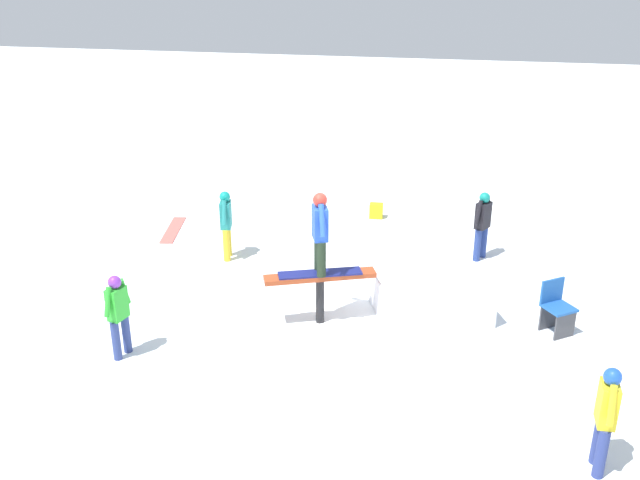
{
  "coord_description": "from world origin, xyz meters",
  "views": [
    {
      "loc": [
        -2.05,
        10.27,
        5.85
      ],
      "look_at": [
        0.0,
        0.0,
        1.48
      ],
      "focal_mm": 40.0,
      "sensor_mm": 36.0,
      "label": 1
    }
  ],
  "objects_px": {
    "bystander_black": "(482,222)",
    "loose_snowboard_coral": "(173,230)",
    "main_rider_on_rail": "(320,234)",
    "bystander_yellow": "(606,414)",
    "rail_feature": "(320,283)",
    "bystander_green": "(118,312)",
    "folding_chair": "(556,309)",
    "backpack_on_snow": "(376,211)",
    "bystander_teal": "(226,221)"
  },
  "relations": [
    {
      "from": "main_rider_on_rail",
      "to": "folding_chair",
      "type": "height_order",
      "value": "main_rider_on_rail"
    },
    {
      "from": "rail_feature",
      "to": "main_rider_on_rail",
      "type": "distance_m",
      "value": 0.86
    },
    {
      "from": "main_rider_on_rail",
      "to": "bystander_teal",
      "type": "height_order",
      "value": "main_rider_on_rail"
    },
    {
      "from": "bystander_yellow",
      "to": "loose_snowboard_coral",
      "type": "height_order",
      "value": "bystander_yellow"
    },
    {
      "from": "bystander_teal",
      "to": "backpack_on_snow",
      "type": "distance_m",
      "value": 3.93
    },
    {
      "from": "rail_feature",
      "to": "backpack_on_snow",
      "type": "relative_size",
      "value": 5.32
    },
    {
      "from": "bystander_black",
      "to": "bystander_green",
      "type": "distance_m",
      "value": 7.21
    },
    {
      "from": "bystander_green",
      "to": "folding_chair",
      "type": "relative_size",
      "value": 1.53
    },
    {
      "from": "main_rider_on_rail",
      "to": "bystander_yellow",
      "type": "relative_size",
      "value": 0.99
    },
    {
      "from": "main_rider_on_rail",
      "to": "bystander_green",
      "type": "distance_m",
      "value": 3.31
    },
    {
      "from": "bystander_green",
      "to": "backpack_on_snow",
      "type": "distance_m",
      "value": 7.37
    },
    {
      "from": "bystander_black",
      "to": "loose_snowboard_coral",
      "type": "height_order",
      "value": "bystander_black"
    },
    {
      "from": "bystander_yellow",
      "to": "backpack_on_snow",
      "type": "height_order",
      "value": "bystander_yellow"
    },
    {
      "from": "bystander_black",
      "to": "bystander_yellow",
      "type": "distance_m",
      "value": 6.21
    },
    {
      "from": "loose_snowboard_coral",
      "to": "bystander_yellow",
      "type": "bearing_deg",
      "value": 41.2
    },
    {
      "from": "bystander_green",
      "to": "loose_snowboard_coral",
      "type": "height_order",
      "value": "bystander_green"
    },
    {
      "from": "bystander_yellow",
      "to": "rail_feature",
      "type": "bearing_deg",
      "value": 54.85
    },
    {
      "from": "rail_feature",
      "to": "bystander_teal",
      "type": "relative_size",
      "value": 1.29
    },
    {
      "from": "bystander_yellow",
      "to": "bystander_teal",
      "type": "bearing_deg",
      "value": 52.0
    },
    {
      "from": "bystander_black",
      "to": "main_rider_on_rail",
      "type": "bearing_deg",
      "value": -10.7
    },
    {
      "from": "bystander_green",
      "to": "loose_snowboard_coral",
      "type": "relative_size",
      "value": 0.88
    },
    {
      "from": "bystander_yellow",
      "to": "bystander_black",
      "type": "bearing_deg",
      "value": 13.43
    },
    {
      "from": "bystander_black",
      "to": "loose_snowboard_coral",
      "type": "distance_m",
      "value": 6.66
    },
    {
      "from": "bystander_teal",
      "to": "loose_snowboard_coral",
      "type": "xyz_separation_m",
      "value": [
        1.66,
        -1.19,
        -0.78
      ]
    },
    {
      "from": "loose_snowboard_coral",
      "to": "bystander_black",
      "type": "bearing_deg",
      "value": 77.59
    },
    {
      "from": "main_rider_on_rail",
      "to": "bystander_black",
      "type": "distance_m",
      "value": 4.19
    },
    {
      "from": "rail_feature",
      "to": "loose_snowboard_coral",
      "type": "xyz_separation_m",
      "value": [
        3.98,
        -3.39,
        -0.71
      ]
    },
    {
      "from": "main_rider_on_rail",
      "to": "bystander_black",
      "type": "relative_size",
      "value": 1.0
    },
    {
      "from": "backpack_on_snow",
      "to": "bystander_teal",
      "type": "bearing_deg",
      "value": -135.02
    },
    {
      "from": "main_rider_on_rail",
      "to": "bystander_teal",
      "type": "distance_m",
      "value": 3.3
    },
    {
      "from": "loose_snowboard_coral",
      "to": "backpack_on_snow",
      "type": "xyz_separation_m",
      "value": [
        -4.29,
        -1.66,
        0.16
      ]
    },
    {
      "from": "bystander_yellow",
      "to": "bystander_teal",
      "type": "distance_m",
      "value": 8.1
    },
    {
      "from": "rail_feature",
      "to": "folding_chair",
      "type": "distance_m",
      "value": 3.83
    },
    {
      "from": "loose_snowboard_coral",
      "to": "backpack_on_snow",
      "type": "distance_m",
      "value": 4.61
    },
    {
      "from": "main_rider_on_rail",
      "to": "bystander_black",
      "type": "height_order",
      "value": "main_rider_on_rail"
    },
    {
      "from": "main_rider_on_rail",
      "to": "folding_chair",
      "type": "bearing_deg",
      "value": 166.22
    },
    {
      "from": "bystander_yellow",
      "to": "loose_snowboard_coral",
      "type": "xyz_separation_m",
      "value": [
        7.95,
        -6.28,
        -0.78
      ]
    },
    {
      "from": "bystander_green",
      "to": "folding_chair",
      "type": "bearing_deg",
      "value": -59.59
    },
    {
      "from": "bystander_black",
      "to": "bystander_green",
      "type": "xyz_separation_m",
      "value": [
        5.39,
        4.79,
        -0.03
      ]
    },
    {
      "from": "bystander_yellow",
      "to": "loose_snowboard_coral",
      "type": "bearing_deg",
      "value": 52.67
    },
    {
      "from": "bystander_black",
      "to": "backpack_on_snow",
      "type": "height_order",
      "value": "bystander_black"
    },
    {
      "from": "backpack_on_snow",
      "to": "folding_chair",
      "type": "bearing_deg",
      "value": -55.22
    },
    {
      "from": "rail_feature",
      "to": "bystander_green",
      "type": "bearing_deg",
      "value": 8.8
    },
    {
      "from": "rail_feature",
      "to": "backpack_on_snow",
      "type": "height_order",
      "value": "rail_feature"
    },
    {
      "from": "loose_snowboard_coral",
      "to": "bystander_teal",
      "type": "bearing_deg",
      "value": 43.86
    },
    {
      "from": "bystander_black",
      "to": "bystander_yellow",
      "type": "relative_size",
      "value": 0.99
    },
    {
      "from": "bystander_black",
      "to": "bystander_yellow",
      "type": "xyz_separation_m",
      "value": [
        -1.34,
        6.06,
        0.01
      ]
    },
    {
      "from": "rail_feature",
      "to": "bystander_yellow",
      "type": "bearing_deg",
      "value": 122.21
    },
    {
      "from": "rail_feature",
      "to": "bystander_teal",
      "type": "height_order",
      "value": "bystander_teal"
    },
    {
      "from": "bystander_teal",
      "to": "folding_chair",
      "type": "bearing_deg",
      "value": -118.01
    }
  ]
}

